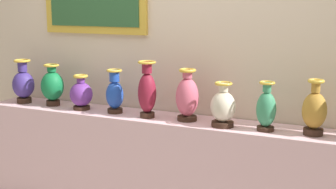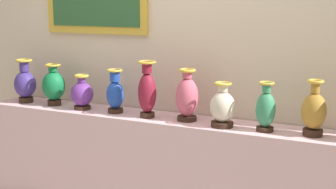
{
  "view_description": "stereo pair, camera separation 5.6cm",
  "coord_description": "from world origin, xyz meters",
  "views": [
    {
      "loc": [
        1.45,
        -3.14,
        1.69
      ],
      "look_at": [
        0.0,
        0.0,
        1.01
      ],
      "focal_mm": 51.2,
      "sensor_mm": 36.0,
      "label": 1
    },
    {
      "loc": [
        1.5,
        -3.11,
        1.69
      ],
      "look_at": [
        0.0,
        0.0,
        1.01
      ],
      "focal_mm": 51.2,
      "sensor_mm": 36.0,
      "label": 2
    }
  ],
  "objects": [
    {
      "name": "back_wall",
      "position": [
        -0.01,
        0.25,
        1.36
      ],
      "size": [
        4.79,
        0.14,
        2.71
      ],
      "color": "beige",
      "rests_on": "ground_plane"
    },
    {
      "name": "vase_sapphire",
      "position": [
        -0.44,
        -0.02,
        0.98
      ],
      "size": [
        0.14,
        0.14,
        0.34
      ],
      "color": "#382319",
      "rests_on": "display_shelf"
    },
    {
      "name": "vase_violet",
      "position": [
        -0.75,
        -0.03,
        0.95
      ],
      "size": [
        0.18,
        0.18,
        0.28
      ],
      "color": "#382319",
      "rests_on": "display_shelf"
    },
    {
      "name": "vase_rose",
      "position": [
        0.16,
        -0.01,
        1.0
      ],
      "size": [
        0.17,
        0.17,
        0.38
      ],
      "color": "#382319",
      "rests_on": "display_shelf"
    },
    {
      "name": "vase_emerald",
      "position": [
        -1.05,
        -0.01,
        0.99
      ],
      "size": [
        0.19,
        0.19,
        0.35
      ],
      "color": "#382319",
      "rests_on": "display_shelf"
    },
    {
      "name": "vase_burgundy",
      "position": [
        -0.15,
        -0.05,
        1.03
      ],
      "size": [
        0.14,
        0.14,
        0.42
      ],
      "color": "#382319",
      "rests_on": "display_shelf"
    },
    {
      "name": "vase_indigo",
      "position": [
        -1.34,
        -0.03,
        0.99
      ],
      "size": [
        0.18,
        0.18,
        0.37
      ],
      "color": "#382319",
      "rests_on": "display_shelf"
    },
    {
      "name": "display_shelf",
      "position": [
        0.0,
        0.0,
        0.41
      ],
      "size": [
        3.14,
        0.38,
        0.83
      ],
      "primitive_type": "cube",
      "color": "beige",
      "rests_on": "ground_plane"
    },
    {
      "name": "vase_ochre",
      "position": [
        1.05,
        -0.02,
        0.99
      ],
      "size": [
        0.16,
        0.16,
        0.37
      ],
      "color": "#382319",
      "rests_on": "display_shelf"
    },
    {
      "name": "vase_jade",
      "position": [
        0.74,
        -0.05,
        0.98
      ],
      "size": [
        0.13,
        0.13,
        0.33
      ],
      "color": "#382319",
      "rests_on": "display_shelf"
    },
    {
      "name": "vase_ivory",
      "position": [
        0.45,
        -0.06,
        0.97
      ],
      "size": [
        0.17,
        0.17,
        0.31
      ],
      "color": "#382319",
      "rests_on": "display_shelf"
    }
  ]
}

